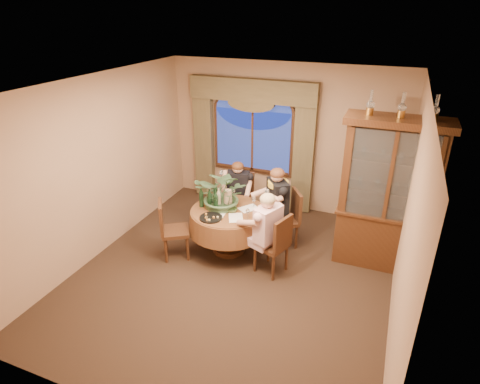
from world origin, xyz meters
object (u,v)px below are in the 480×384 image
at_px(person_back, 238,194).
at_px(wine_bottle_5, 216,193).
at_px(oil_lamp_left, 371,102).
at_px(wine_bottle_2, 201,197).
at_px(chair_right, 271,243).
at_px(chair_front_left, 175,230).
at_px(dining_table, 229,230).
at_px(person_scarf, 277,207).
at_px(olive_bowl, 232,210).
at_px(wine_bottle_3, 219,198).
at_px(chair_back, 241,201).
at_px(wine_bottle_0, 209,194).
at_px(oil_lamp_right, 436,108).
at_px(person_pink, 268,234).
at_px(stoneware_vase, 228,198).
at_px(wine_bottle_1, 216,201).
at_px(oil_lamp_center, 403,105).
at_px(wine_bottle_4, 210,199).
at_px(centerpiece_plant, 223,174).
at_px(chair_back_right, 284,219).
at_px(china_cabinet, 387,196).

bearing_deg(person_back, wine_bottle_5, 67.66).
relative_size(oil_lamp_left, wine_bottle_2, 1.03).
xyz_separation_m(chair_right, chair_front_left, (-1.53, -0.18, 0.00)).
relative_size(dining_table, person_scarf, 0.93).
xyz_separation_m(olive_bowl, wine_bottle_3, (-0.25, 0.06, 0.14)).
height_order(chair_back, wine_bottle_0, wine_bottle_0).
distance_m(oil_lamp_right, person_pink, 2.81).
xyz_separation_m(oil_lamp_right, chair_front_left, (-3.42, -1.01, -2.01)).
height_order(oil_lamp_left, person_back, oil_lamp_left).
bearing_deg(stoneware_vase, person_pink, -29.04).
bearing_deg(oil_lamp_right, chair_front_left, -163.57).
xyz_separation_m(chair_back, chair_front_left, (-0.58, -1.33, 0.00)).
distance_m(oil_lamp_left, wine_bottle_1, 2.68).
relative_size(oil_lamp_center, stoneware_vase, 1.22).
distance_m(wine_bottle_0, wine_bottle_5, 0.12).
xyz_separation_m(person_back, person_scarf, (0.84, -0.35, 0.07)).
bearing_deg(wine_bottle_5, wine_bottle_0, -136.97).
bearing_deg(oil_lamp_center, wine_bottle_2, -167.61).
relative_size(oil_lamp_center, chair_front_left, 0.35).
relative_size(chair_front_left, person_back, 0.77).
distance_m(chair_back, wine_bottle_5, 0.84).
bearing_deg(chair_right, oil_lamp_right, -47.58).
xyz_separation_m(stoneware_vase, wine_bottle_1, (-0.12, -0.21, 0.03)).
distance_m(person_pink, person_scarf, 0.82).
bearing_deg(person_scarf, oil_lamp_right, -125.41).
xyz_separation_m(person_scarf, wine_bottle_4, (-0.96, -0.54, 0.23)).
relative_size(wine_bottle_2, wine_bottle_5, 1.00).
relative_size(chair_back, centerpiece_plant, 1.01).
distance_m(wine_bottle_0, wine_bottle_2, 0.16).
xyz_separation_m(chair_front_left, olive_bowl, (0.79, 0.42, 0.30)).
distance_m(chair_back_right, chair_back, 0.99).
bearing_deg(wine_bottle_1, oil_lamp_right, 12.22).
bearing_deg(person_pink, stoneware_vase, 83.65).
relative_size(oil_lamp_right, centerpiece_plant, 0.36).
height_order(china_cabinet, chair_back, china_cabinet).
xyz_separation_m(oil_lamp_left, stoneware_vase, (-1.95, -0.42, -1.60)).
relative_size(oil_lamp_center, centerpiece_plant, 0.36).
bearing_deg(stoneware_vase, china_cabinet, 10.06).
bearing_deg(stoneware_vase, wine_bottle_3, -136.39).
xyz_separation_m(chair_front_left, wine_bottle_0, (0.33, 0.56, 0.44)).
height_order(wine_bottle_3, wine_bottle_5, same).
relative_size(chair_front_left, person_scarf, 0.70).
relative_size(china_cabinet, oil_lamp_right, 6.83).
xyz_separation_m(oil_lamp_center, oil_lamp_right, (0.40, 0.00, 0.00)).
relative_size(person_pink, person_scarf, 0.95).
height_order(person_back, olive_bowl, person_back).
relative_size(chair_front_left, wine_bottle_2, 2.91).
distance_m(person_pink, wine_bottle_3, 1.04).
distance_m(chair_right, chair_back, 1.50).
distance_m(person_back, centerpiece_plant, 1.04).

